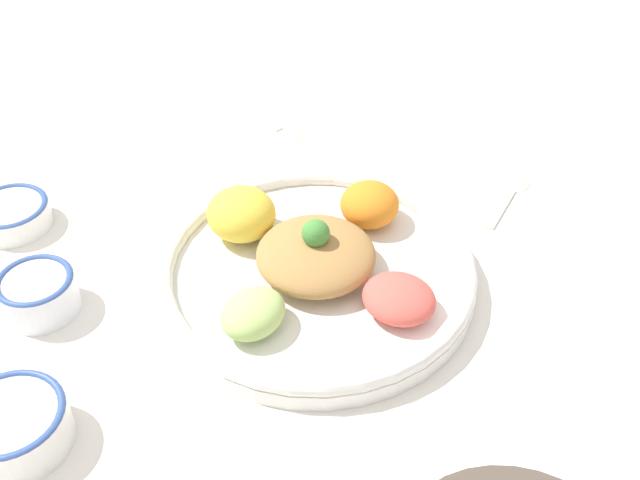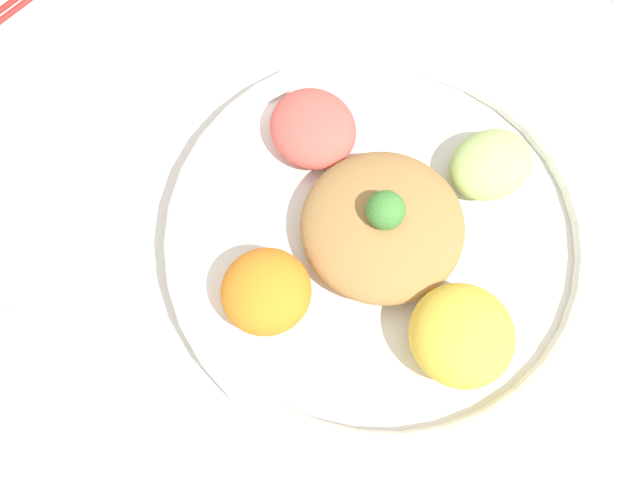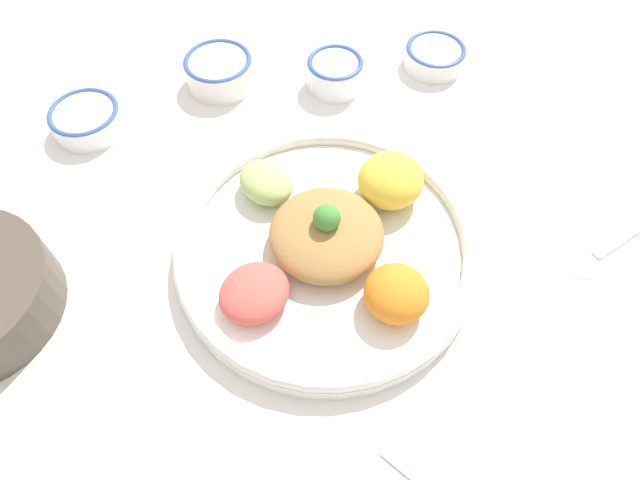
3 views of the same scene
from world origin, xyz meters
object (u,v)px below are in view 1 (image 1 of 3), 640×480
object	(u,v)px
rice_bowl_blue	(13,425)
serving_spoon_extra	(510,192)
serving_spoon_main	(278,128)
sauce_bowl_dark	(38,292)
salad_platter	(315,265)
sauce_bowl_red	(12,213)

from	to	relation	value
rice_bowl_blue	serving_spoon_extra	xyz separation A→B (m)	(-0.23, 0.61, -0.02)
rice_bowl_blue	serving_spoon_main	xyz separation A→B (m)	(-0.46, 0.35, -0.02)
serving_spoon_main	sauce_bowl_dark	bearing A→B (deg)	102.61
salad_platter	sauce_bowl_red	world-z (taller)	salad_platter
serving_spoon_main	salad_platter	bearing A→B (deg)	146.13
serving_spoon_main	rice_bowl_blue	bearing A→B (deg)	114.35
sauce_bowl_dark	sauce_bowl_red	bearing A→B (deg)	-167.21
serving_spoon_main	serving_spoon_extra	bearing A→B (deg)	-160.11
salad_platter	serving_spoon_main	xyz separation A→B (m)	(-0.32, 0.03, -0.02)
sauce_bowl_red	serving_spoon_extra	bearing A→B (deg)	81.19
rice_bowl_blue	serving_spoon_main	world-z (taller)	rice_bowl_blue
salad_platter	serving_spoon_extra	size ratio (longest dim) A/B	3.23
salad_platter	serving_spoon_extra	bearing A→B (deg)	108.27
rice_bowl_blue	sauce_bowl_dark	size ratio (longest dim) A/B	1.21
rice_bowl_blue	sauce_bowl_dark	xyz separation A→B (m)	(-0.17, 0.02, 0.00)
sauce_bowl_dark	serving_spoon_main	bearing A→B (deg)	131.48
rice_bowl_blue	serving_spoon_main	distance (m)	0.58
salad_platter	serving_spoon_main	world-z (taller)	salad_platter
sauce_bowl_dark	serving_spoon_main	world-z (taller)	sauce_bowl_dark
sauce_bowl_red	rice_bowl_blue	size ratio (longest dim) A/B	0.91
sauce_bowl_red	serving_spoon_extra	distance (m)	0.63
salad_platter	serving_spoon_extra	world-z (taller)	salad_platter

